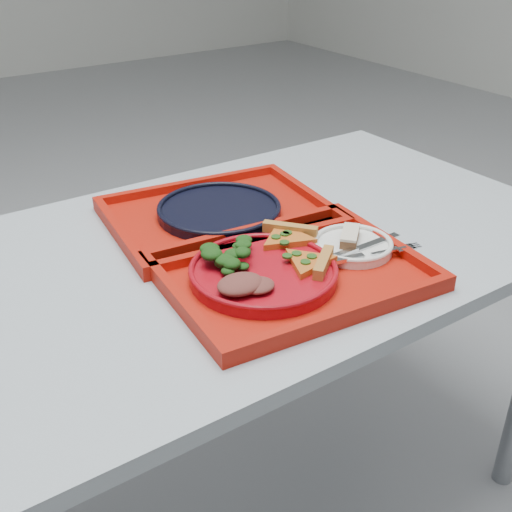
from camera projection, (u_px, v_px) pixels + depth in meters
The scene contains 13 objects.
table at pixel (194, 291), 1.25m from camera, with size 1.60×0.80×0.75m.
tray_main at pixel (291, 275), 1.15m from camera, with size 0.45×0.35×0.01m, color #A81508.
tray_far at pixel (219, 218), 1.36m from camera, with size 0.45×0.35×0.01m, color #A81508.
dinner_plate at pixel (263, 274), 1.12m from camera, with size 0.26×0.26×0.02m, color #A00A15.
side_plate at pixel (353, 247), 1.22m from camera, with size 0.15×0.15×0.01m, color white.
navy_plate at pixel (219, 212), 1.35m from camera, with size 0.26×0.26×0.02m, color black.
pizza_slice_a at pixel (308, 260), 1.13m from camera, with size 0.11×0.10×0.02m, color orange, non-canonical shape.
pizza_slice_b at pixel (286, 236), 1.21m from camera, with size 0.12×0.10×0.02m, color orange, non-canonical shape.
salad_heap at pixel (234, 250), 1.13m from camera, with size 0.09×0.08×0.05m, color black.
meat_portion at pixel (240, 284), 1.05m from camera, with size 0.08×0.07×0.02m, color brown.
dessert_bar at pixel (350, 236), 1.22m from camera, with size 0.08×0.07×0.02m.
knife at pixel (362, 246), 1.20m from camera, with size 0.18×0.02×0.01m, color silver.
fork at pixel (370, 254), 1.17m from camera, with size 0.18×0.02×0.01m, color silver.
Camera 1 is at (-0.50, -0.95, 1.34)m, focal length 45.00 mm.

